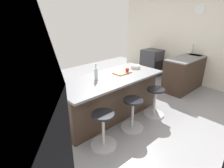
{
  "coord_description": "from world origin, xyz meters",
  "views": [
    {
      "loc": [
        2.63,
        2.54,
        2.08
      ],
      "look_at": [
        0.4,
        0.11,
        0.75
      ],
      "focal_mm": 28.54,
      "sensor_mm": 36.0,
      "label": 1
    }
  ],
  "objects": [
    {
      "name": "fruit_bowl",
      "position": [
        -0.45,
        -0.0,
        0.92
      ],
      "size": [
        0.21,
        0.21,
        0.07
      ],
      "color": "silver",
      "rests_on": "kitchen_island"
    },
    {
      "name": "water_bottle",
      "position": [
        0.69,
        -0.01,
        1.0
      ],
      "size": [
        0.06,
        0.06,
        0.31
      ],
      "color": "silver",
      "rests_on": "kitchen_island"
    },
    {
      "name": "stool_middle",
      "position": [
        0.4,
        0.68,
        0.29
      ],
      "size": [
        0.44,
        0.44,
        0.62
      ],
      "color": "#B7B7BC",
      "rests_on": "ground_plane"
    },
    {
      "name": "stool_by_window",
      "position": [
        -0.31,
        0.68,
        0.29
      ],
      "size": [
        0.44,
        0.44,
        0.62
      ],
      "color": "#B7B7BC",
      "rests_on": "ground_plane"
    },
    {
      "name": "cutting_board",
      "position": [
        0.04,
        0.04,
        0.89
      ],
      "size": [
        0.36,
        0.24,
        0.02
      ],
      "primitive_type": "cube",
      "color": "tan",
      "rests_on": "kitchen_island"
    },
    {
      "name": "stool_near_camera",
      "position": [
        1.11,
        0.68,
        0.29
      ],
      "size": [
        0.44,
        0.44,
        0.62
      ],
      "color": "#B7B7BC",
      "rests_on": "ground_plane"
    },
    {
      "name": "kitchen_island",
      "position": [
        0.4,
        0.02,
        0.45
      ],
      "size": [
        2.25,
        0.98,
        0.88
      ],
      "color": "#38281E",
      "rests_on": "ground_plane"
    },
    {
      "name": "oven_range",
      "position": [
        -2.49,
        -0.97,
        0.45
      ],
      "size": [
        0.6,
        0.61,
        0.89
      ],
      "color": "#38383D",
      "rests_on": "ground_plane"
    },
    {
      "name": "interior_partition_left",
      "position": [
        -2.84,
        0.0,
        1.37
      ],
      "size": [
        0.15,
        4.85,
        2.74
      ],
      "color": "silver",
      "rests_on": "ground_plane"
    },
    {
      "name": "ground_plane",
      "position": [
        0.0,
        0.0,
        0.0
      ],
      "size": [
        7.38,
        7.38,
        0.0
      ],
      "primitive_type": "plane",
      "color": "gray"
    },
    {
      "name": "apple_red",
      "position": [
        -0.05,
        0.1,
        0.94
      ],
      "size": [
        0.09,
        0.09,
        0.09
      ],
      "primitive_type": "sphere",
      "color": "red",
      "rests_on": "cutting_board"
    },
    {
      "name": "sink_cabinet",
      "position": [
        -2.49,
        0.4,
        0.47
      ],
      "size": [
        2.06,
        0.6,
        1.2
      ],
      "color": "#38281E",
      "rests_on": "ground_plane"
    }
  ]
}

